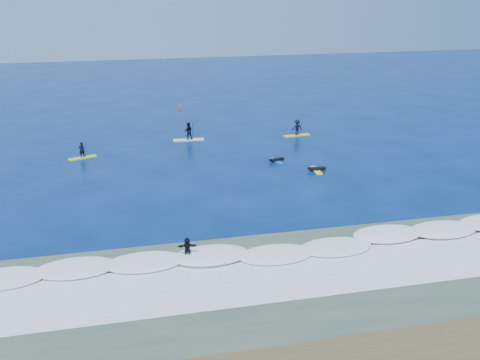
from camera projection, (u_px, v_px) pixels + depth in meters
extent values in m
plane|color=#041B4C|center=(227.00, 195.00, 42.61)|extent=(160.00, 160.00, 0.00)
cube|color=#364A3A|center=(276.00, 287.00, 29.82)|extent=(90.00, 13.00, 0.01)
cube|color=white|center=(258.00, 253.00, 33.48)|extent=(40.00, 6.00, 0.30)
cube|color=silver|center=(271.00, 278.00, 30.73)|extent=(34.00, 5.00, 0.02)
cube|color=yellow|center=(83.00, 158.00, 51.26)|extent=(2.72, 1.53, 0.09)
imported|color=black|center=(82.00, 150.00, 50.98)|extent=(0.65, 0.53, 1.53)
cylinder|color=black|center=(86.00, 150.00, 51.20)|extent=(0.25, 0.59, 1.78)
cube|color=black|center=(87.00, 158.00, 51.49)|extent=(0.11, 0.03, 0.27)
cube|color=silver|center=(189.00, 140.00, 57.03)|extent=(3.29, 0.99, 0.11)
imported|color=black|center=(188.00, 131.00, 56.68)|extent=(0.95, 0.76, 1.87)
cylinder|color=black|center=(193.00, 131.00, 56.78)|extent=(0.09, 0.75, 2.18)
cube|color=black|center=(193.00, 141.00, 57.14)|extent=(0.13, 0.03, 0.33)
cube|color=gold|center=(297.00, 135.00, 58.63)|extent=(3.06, 1.03, 0.10)
imported|color=black|center=(297.00, 127.00, 58.31)|extent=(1.17, 0.74, 1.73)
cylinder|color=black|center=(301.00, 128.00, 58.46)|extent=(0.11, 0.69, 2.01)
cube|color=black|center=(300.00, 136.00, 58.79)|extent=(0.12, 0.03, 0.30)
cube|color=yellow|center=(316.00, 170.00, 47.89)|extent=(0.66, 2.13, 0.10)
cube|color=black|center=(317.00, 169.00, 47.85)|extent=(1.47, 0.45, 0.24)
sphere|color=black|center=(309.00, 168.00, 47.68)|extent=(0.24, 0.24, 0.24)
cube|color=blue|center=(276.00, 161.00, 50.35)|extent=(1.02, 2.05, 0.09)
cube|color=black|center=(277.00, 159.00, 50.34)|extent=(1.41, 0.70, 0.23)
sphere|color=black|center=(270.00, 160.00, 49.97)|extent=(0.23, 0.23, 0.23)
cube|color=white|center=(188.00, 257.00, 32.58)|extent=(1.93, 0.67, 0.10)
imported|color=black|center=(187.00, 247.00, 32.34)|extent=(1.20, 0.47, 1.27)
cylinder|color=#FE4116|center=(180.00, 108.00, 70.57)|extent=(0.27, 0.27, 0.43)
cone|color=#FE4116|center=(180.00, 105.00, 70.46)|extent=(0.19, 0.19, 0.21)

